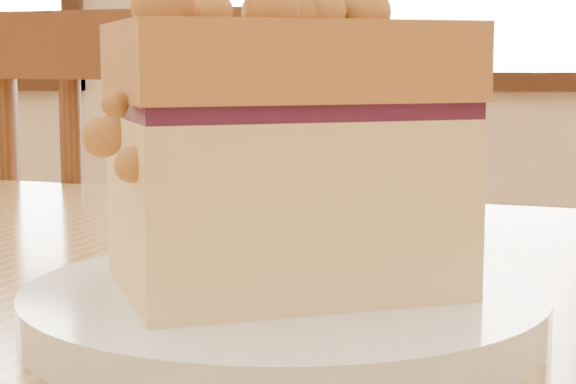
# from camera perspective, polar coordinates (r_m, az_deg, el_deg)

# --- Properties ---
(plate) EXTENTS (0.21, 0.21, 0.02)m
(plate) POSITION_cam_1_polar(r_m,az_deg,el_deg) (0.41, -0.23, -6.74)
(plate) COLOR white
(plate) RESTS_ON cafe_table_main
(cake_slice) EXTENTS (0.16, 0.14, 0.12)m
(cake_slice) POSITION_cam_1_polar(r_m,az_deg,el_deg) (0.40, -0.28, 2.78)
(cake_slice) COLOR #FFE190
(cake_slice) RESTS_ON plate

